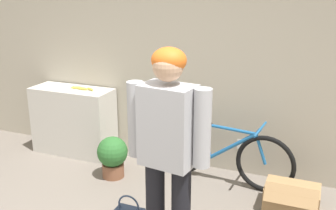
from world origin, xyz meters
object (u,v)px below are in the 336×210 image
Objects in this scene: bicycle at (220,153)px; banana at (83,88)px; person at (168,140)px; potted_plant at (113,155)px; cardboard_box at (292,198)px.

banana is (-1.81, 0.08, 0.54)m from bicycle.
person is 1.68m from potted_plant.
cardboard_box is at bearing -15.68° from bicycle.
potted_plant is (0.65, -0.44, -0.61)m from banana.
banana is 2.74m from cardboard_box.
bicycle is 1.22m from potted_plant.
person reaches higher than potted_plant.
banana is at bearing 146.02° from potted_plant.
person is at bearing -43.14° from potted_plant.
potted_plant reaches higher than cardboard_box.
cardboard_box is 1.06× the size of potted_plant.
cardboard_box is at bearing 1.47° from potted_plant.
cardboard_box is at bearing 59.14° from person.
person is 3.32× the size of cardboard_box.
banana is 0.67× the size of cardboard_box.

